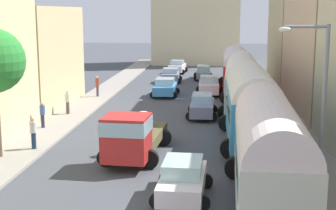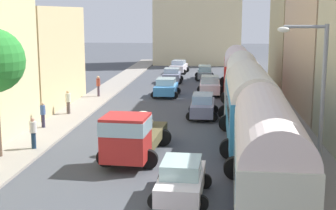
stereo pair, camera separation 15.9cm
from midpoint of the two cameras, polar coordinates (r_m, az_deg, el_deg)
ground_plane at (r=38.79m, az=1.65°, el=0.09°), size 154.00×154.00×0.00m
sidewalk_left at (r=39.94m, az=-8.78°, el=0.38°), size 2.50×70.00×0.14m
sidewalk_right at (r=38.96m, az=12.35°, el=-0.00°), size 2.50×70.00×0.14m
building_left_2 at (r=38.47m, az=-15.21°, el=5.29°), size 5.00×10.82×7.52m
building_right_2 at (r=37.89m, az=18.31°, el=10.09°), size 4.97×13.86×14.12m
building_right_3 at (r=51.10m, az=15.16°, el=8.80°), size 5.32×11.82×11.51m
distant_church at (r=68.68m, az=3.52°, el=11.37°), size 11.79×6.32×21.38m
parked_bus_0 at (r=18.30m, az=11.62°, el=-4.91°), size 3.37×9.88×4.08m
parked_bus_1 at (r=27.04m, az=9.71°, el=0.32°), size 3.39×9.29×4.23m
parked_bus_2 at (r=35.92m, az=8.73°, el=2.81°), size 3.47×9.41×4.11m
parked_bus_3 at (r=44.85m, az=8.14°, el=4.26°), size 3.37×9.82×3.97m
cargo_truck_0 at (r=24.04m, az=-3.92°, el=-3.34°), size 3.16×6.86×2.50m
car_0 at (r=42.28m, az=-0.11°, el=2.06°), size 2.37×3.76×1.57m
car_1 at (r=50.62m, az=0.53°, el=3.45°), size 2.35×3.69×1.49m
car_2 at (r=58.46m, az=1.32°, el=4.44°), size 2.39×3.98×1.53m
car_3 at (r=19.31m, az=1.80°, el=-8.55°), size 2.34×3.92×1.53m
car_4 at (r=33.98m, az=4.17°, el=-0.07°), size 2.16×4.24×1.61m
car_5 at (r=43.25m, az=4.96°, el=2.27°), size 2.33×3.92×1.66m
car_6 at (r=53.21m, az=4.34°, el=3.76°), size 2.21×4.36×1.47m
pedestrian_1 at (r=41.86m, az=-7.94°, el=2.26°), size 0.40×0.40×1.86m
pedestrian_2 at (r=35.02m, az=-11.34°, el=0.42°), size 0.44×0.44×1.78m
pedestrian_3 at (r=26.49m, az=-15.14°, el=-3.03°), size 0.48×0.48×1.79m
pedestrian_4 at (r=31.18m, az=-14.12°, el=-0.99°), size 0.40×0.40×1.73m
streetlamp_near at (r=18.32m, az=16.97°, el=0.41°), size 1.77×0.28×6.73m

